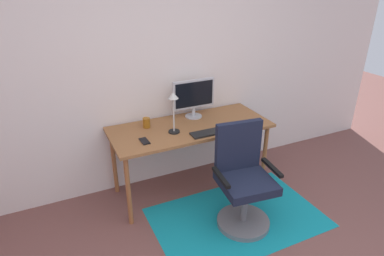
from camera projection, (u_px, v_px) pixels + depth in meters
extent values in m
cube|color=silver|center=(162.00, 64.00, 3.39)|extent=(6.00, 0.10, 2.60)
cube|color=teal|center=(237.00, 217.00, 3.20)|extent=(1.60, 1.03, 0.01)
cube|color=#915C34|center=(190.00, 127.00, 3.34)|extent=(1.62, 0.68, 0.03)
cylinder|color=#975831|center=(128.00, 191.00, 2.98)|extent=(0.04, 0.04, 0.72)
cylinder|color=#975831|center=(264.00, 156.00, 3.56)|extent=(0.04, 0.04, 0.72)
cylinder|color=#975831|center=(114.00, 162.00, 3.44)|extent=(0.04, 0.04, 0.72)
cylinder|color=#975831|center=(237.00, 135.00, 4.02)|extent=(0.04, 0.04, 0.72)
cylinder|color=#B2B2B7|center=(194.00, 116.00, 3.55)|extent=(0.18, 0.18, 0.01)
cylinder|color=#B2B2B7|center=(194.00, 111.00, 3.52)|extent=(0.04, 0.04, 0.10)
cube|color=#B7B7BC|center=(194.00, 94.00, 3.44)|extent=(0.46, 0.04, 0.30)
cube|color=black|center=(194.00, 94.00, 3.42)|extent=(0.42, 0.00, 0.26)
cube|color=black|center=(212.00, 132.00, 3.19)|extent=(0.43, 0.13, 0.02)
ellipsoid|color=white|center=(243.00, 125.00, 3.32)|extent=(0.06, 0.10, 0.03)
cylinder|color=#945715|center=(146.00, 123.00, 3.28)|extent=(0.07, 0.07, 0.10)
cube|color=black|center=(144.00, 141.00, 3.02)|extent=(0.07, 0.14, 0.01)
cylinder|color=black|center=(174.00, 132.00, 3.20)|extent=(0.11, 0.11, 0.01)
cylinder|color=beige|center=(174.00, 115.00, 3.12)|extent=(0.02, 0.02, 0.33)
cone|color=beige|center=(173.00, 95.00, 3.04)|extent=(0.10, 0.10, 0.06)
cylinder|color=slate|center=(243.00, 222.00, 3.11)|extent=(0.49, 0.49, 0.05)
cylinder|color=slate|center=(245.00, 204.00, 3.02)|extent=(0.06, 0.06, 0.37)
cube|color=#191E33|center=(246.00, 183.00, 2.93)|extent=(0.50, 0.50, 0.08)
cube|color=#191E33|center=(238.00, 146.00, 2.98)|extent=(0.44, 0.11, 0.47)
cube|color=black|center=(221.00, 177.00, 2.81)|extent=(0.08, 0.32, 0.03)
cube|color=black|center=(272.00, 167.00, 2.95)|extent=(0.08, 0.32, 0.03)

